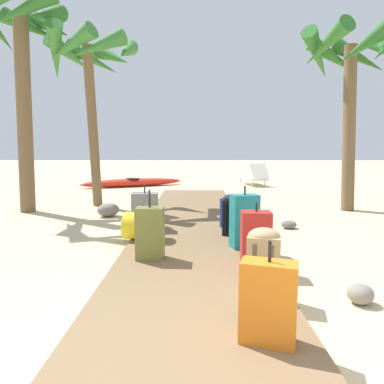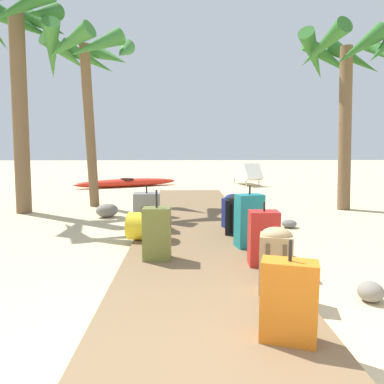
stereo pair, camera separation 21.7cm
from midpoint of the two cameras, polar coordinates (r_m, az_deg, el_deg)
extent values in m
plane|color=#D1BA8C|center=(5.48, 1.29, -7.55)|extent=(60.00, 60.00, 0.00)
cube|color=brown|center=(6.35, 1.18, -5.10)|extent=(1.80, 9.06, 0.08)
cube|color=olive|center=(4.25, -5.28, -6.58)|extent=(0.33, 0.24, 0.62)
cylinder|color=black|center=(4.17, -5.34, -1.06)|extent=(0.02, 0.02, 0.21)
cube|color=orange|center=(2.59, 14.57, -16.75)|extent=(0.41, 0.29, 0.57)
cylinder|color=black|center=(2.47, 14.84, -9.18)|extent=(0.02, 0.02, 0.14)
cube|color=slate|center=(5.74, -6.47, -3.08)|extent=(0.43, 0.26, 0.59)
cylinder|color=black|center=(5.69, -6.52, 0.49)|extent=(0.02, 0.02, 0.13)
cylinder|color=gold|center=(5.14, -6.62, -5.43)|extent=(0.58, 0.47, 0.39)
torus|color=black|center=(5.10, -6.66, -2.95)|extent=(0.17, 0.05, 0.16)
cube|color=navy|center=(5.89, 7.32, -3.37)|extent=(0.37, 0.29, 0.48)
ellipsoid|color=navy|center=(5.85, 7.36, -1.08)|extent=(0.35, 0.28, 0.16)
cylinder|color=black|center=(5.77, 7.04, -3.60)|extent=(0.05, 0.05, 0.38)
cylinder|color=black|center=(5.84, 8.45, -3.49)|extent=(0.05, 0.05, 0.38)
cube|color=red|center=(4.08, 11.69, -7.33)|extent=(0.33, 0.25, 0.61)
cylinder|color=black|center=(4.00, 11.82, -2.35)|extent=(0.02, 0.02, 0.10)
cube|color=#197A7F|center=(4.76, 9.67, -4.62)|extent=(0.39, 0.30, 0.70)
cylinder|color=black|center=(4.69, 9.78, 0.28)|extent=(0.02, 0.02, 0.12)
cube|color=tan|center=(3.37, 13.22, -11.25)|extent=(0.34, 0.30, 0.54)
ellipsoid|color=tan|center=(3.29, 13.36, -6.83)|extent=(0.32, 0.28, 0.15)
cylinder|color=brown|center=(3.26, 11.86, -11.86)|extent=(0.04, 0.04, 0.43)
cylinder|color=brown|center=(3.25, 14.47, -11.95)|extent=(0.04, 0.04, 0.43)
cube|color=black|center=(5.41, 7.92, -4.07)|extent=(0.37, 0.30, 0.53)
ellipsoid|color=black|center=(5.36, 7.97, -1.29)|extent=(0.35, 0.29, 0.16)
cylinder|color=black|center=(5.31, 6.88, -4.27)|extent=(0.04, 0.04, 0.42)
cylinder|color=black|center=(5.28, 8.62, -4.35)|extent=(0.04, 0.04, 0.42)
cylinder|color=brown|center=(8.44, -24.58, 11.23)|extent=(0.31, 0.48, 4.16)
cone|color=#2D6B28|center=(8.51, -21.58, 24.87)|extent=(0.56, 1.32, 0.78)
cone|color=#2D6B28|center=(9.15, -21.05, 23.44)|extent=(1.36, 1.15, 0.93)
cone|color=#2D6B28|center=(9.39, -23.60, 22.92)|extent=(1.35, 0.41, 0.87)
cone|color=#2D6B28|center=(8.15, -24.69, 25.04)|extent=(1.32, 1.02, 1.07)
cylinder|color=brown|center=(8.67, 24.51, 9.23)|extent=(0.27, 0.55, 3.59)
cone|color=#2D6B28|center=(9.49, 25.81, 18.79)|extent=(1.23, 1.00, 1.00)
cone|color=#2D6B28|center=(9.48, 22.51, 19.16)|extent=(1.48, 0.61, 1.00)
cone|color=#2D6B28|center=(9.07, 20.18, 19.76)|extent=(1.16, 1.41, 1.07)
cone|color=#2D6B28|center=(8.47, 21.24, 21.01)|extent=(0.76, 1.50, 0.83)
cone|color=#2D6B28|center=(8.39, 26.49, 20.29)|extent=(1.10, 0.43, 0.93)
cylinder|color=brown|center=(8.45, -14.88, 9.73)|extent=(0.22, 0.64, 3.59)
cone|color=#387A33|center=(8.55, -9.73, 21.27)|extent=(0.41, 1.62, 0.90)
cone|color=#387A33|center=(9.05, -11.85, 20.41)|extent=(1.21, 1.09, 0.79)
cone|color=#387A33|center=(9.31, -15.05, 19.79)|extent=(1.35, 0.64, 0.88)
cone|color=#387A33|center=(9.13, -18.22, 20.09)|extent=(0.94, 1.30, 0.79)
cone|color=#387A33|center=(8.65, -20.26, 20.14)|extent=(0.79, 1.38, 1.16)
cone|color=#387A33|center=(8.24, -18.06, 21.48)|extent=(1.29, 0.82, 0.80)
cone|color=#387A33|center=(8.12, -14.00, 21.70)|extent=(1.25, 0.96, 0.86)
cube|color=white|center=(13.18, 10.07, 2.25)|extent=(0.92, 1.50, 0.08)
cube|color=white|center=(12.61, 11.18, 3.28)|extent=(0.69, 0.58, 0.53)
cylinder|color=silver|center=(13.61, 8.20, 1.82)|extent=(0.04, 0.04, 0.22)
cylinder|color=silver|center=(13.80, 10.05, 1.85)|extent=(0.04, 0.04, 0.22)
cylinder|color=silver|center=(12.58, 10.07, 1.33)|extent=(0.04, 0.04, 0.22)
cylinder|color=silver|center=(12.78, 12.04, 1.37)|extent=(0.04, 0.04, 0.22)
ellipsoid|color=red|center=(12.61, -9.00, 1.50)|extent=(3.51, 1.99, 0.28)
torus|color=black|center=(12.60, -9.01, 2.07)|extent=(0.65, 0.65, 0.05)
ellipsoid|color=slate|center=(6.41, 16.19, -5.01)|extent=(0.26, 0.25, 0.14)
ellipsoid|color=gray|center=(3.70, 26.93, -14.34)|extent=(0.32, 0.32, 0.18)
ellipsoid|color=gray|center=(7.33, -12.44, -2.81)|extent=(0.56, 0.53, 0.27)
camera|label=1|loc=(0.11, 90.92, -0.12)|focal=33.33mm
camera|label=2|loc=(0.11, -89.08, 0.12)|focal=33.33mm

